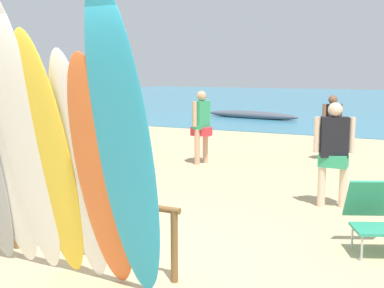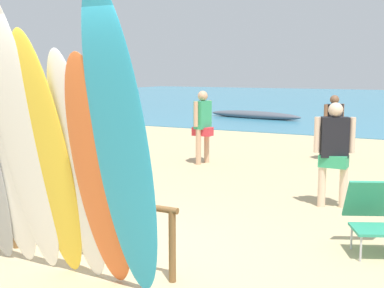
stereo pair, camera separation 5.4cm
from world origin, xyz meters
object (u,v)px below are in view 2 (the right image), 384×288
surfboard_white_2 (22,141)px  beach_chair_red (371,214)px  surfboard_yellow_3 (48,159)px  surfboard_orange_5 (100,176)px  beachgoer_midbeach (334,123)px  beachgoer_strolling (334,147)px  beachgoer_near_rack (88,147)px  beachgoer_photographing (203,122)px  surfboard_rack (86,213)px  surfboard_teal_6 (122,150)px  surfboard_white_1 (2,148)px  distant_boat (254,115)px  surfboard_white_4 (77,170)px

surfboard_white_2 → beach_chair_red: size_ratio=3.15×
surfboard_yellow_3 → surfboard_orange_5: (0.60, -0.01, -0.11)m
surfboard_yellow_3 → beachgoer_midbeach: surfboard_yellow_3 is taller
beachgoer_strolling → beachgoer_near_rack: bearing=-179.4°
surfboard_orange_5 → beachgoer_strolling: surfboard_orange_5 is taller
beachgoer_photographing → surfboard_rack: bearing=-157.3°
surfboard_white_2 → surfboard_teal_6: 1.17m
surfboard_yellow_3 → beachgoer_near_rack: size_ratio=1.65×
surfboard_white_1 → beach_chair_red: (3.19, 2.34, -0.84)m
surfboard_white_2 → beach_chair_red: (2.85, 2.40, -0.94)m
surfboard_orange_5 → distant_boat: surfboard_orange_5 is taller
beachgoer_strolling → surfboard_white_1: bearing=-142.3°
surfboard_rack → surfboard_white_2: 1.03m
beachgoer_near_rack → surfboard_orange_5: bearing=-7.5°
beach_chair_red → beachgoer_strolling: bearing=90.7°
surfboard_white_1 → beachgoer_midbeach: bearing=78.5°
surfboard_white_2 → surfboard_rack: bearing=64.1°
beachgoer_near_rack → distant_boat: size_ratio=0.35×
surfboard_white_2 → surfboard_yellow_3: (0.25, 0.06, -0.17)m
beachgoer_near_rack → beachgoer_strolling: beachgoer_strolling is taller
surfboard_white_4 → surfboard_orange_5: bearing=-9.4°
surfboard_white_2 → beach_chair_red: bearing=38.1°
surfboard_white_1 → beachgoer_near_rack: bearing=111.2°
beachgoer_photographing → beach_chair_red: size_ratio=1.79×
beachgoer_photographing → distant_boat: beachgoer_photographing is taller
beachgoer_strolling → beachgoer_photographing: bearing=123.7°
surfboard_teal_6 → surfboard_yellow_3: bearing=172.4°
surfboard_teal_6 → beachgoer_photographing: surfboard_teal_6 is taller
surfboard_rack → beachgoer_photographing: beachgoer_photographing is taller
beachgoer_photographing → beachgoer_midbeach: size_ratio=1.08×
beachgoer_near_rack → surfboard_white_1: bearing=-26.4°
surfboard_white_4 → beach_chair_red: bearing=47.9°
surfboard_white_2 → beachgoer_strolling: surfboard_white_2 is taller
beachgoer_midbeach → beachgoer_near_rack: (-2.59, -5.42, 0.01)m
surfboard_rack → distant_boat: surfboard_rack is taller
beachgoer_photographing → surfboard_white_1: bearing=-163.7°
surfboard_white_1 → distant_boat: 17.03m
surfboard_rack → surfboard_white_1: 1.07m
surfboard_orange_5 → beachgoer_photographing: (-2.08, 6.31, -0.18)m
surfboard_orange_5 → beach_chair_red: size_ratio=2.53×
surfboard_white_2 → surfboard_teal_6: bearing=-4.1°
beachgoer_near_rack → surfboard_teal_6: bearing=-4.8°
surfboard_teal_6 → beachgoer_near_rack: 3.76m
surfboard_white_2 → beachgoer_midbeach: surfboard_white_2 is taller
surfboard_white_4 → distant_boat: bearing=108.2°
surfboard_rack → surfboard_white_4: surfboard_white_4 is taller
distant_boat → surfboard_teal_6: bearing=-73.2°
surfboard_rack → surfboard_white_4: size_ratio=0.97×
surfboard_rack → surfboard_white_4: 0.78m
surfboard_white_2 → beachgoer_midbeach: (1.21, 8.08, -0.51)m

